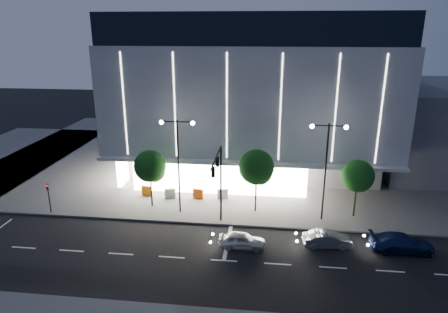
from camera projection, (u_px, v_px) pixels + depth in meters
name	position (u px, v px, depth m)	size (l,w,h in m)	color
ground	(201.00, 248.00, 31.49)	(160.00, 160.00, 0.00)	black
sidewalk_museum	(268.00, 157.00, 53.60)	(70.00, 40.00, 0.15)	#474747
museum	(254.00, 90.00, 49.39)	(30.00, 25.80, 18.00)	#4C4C51
annex_building	(438.00, 125.00, 49.78)	(16.00, 20.00, 10.00)	#4C4C51
traffic_mast	(219.00, 175.00, 32.99)	(0.33, 5.89, 7.07)	black
street_lamp_west	(178.00, 153.00, 35.66)	(3.16, 0.36, 9.00)	black
street_lamp_east	(326.00, 158.00, 34.23)	(3.16, 0.36, 9.00)	black
ped_signal_far	(49.00, 195.00, 36.81)	(0.22, 0.24, 3.00)	black
tree_left	(150.00, 168.00, 37.54)	(3.02, 3.02, 5.72)	black
tree_mid	(257.00, 169.00, 36.35)	(3.25, 3.25, 6.15)	black
tree_right	(358.00, 178.00, 35.50)	(2.91, 2.91, 5.51)	black
car_lead	(242.00, 240.00, 31.43)	(1.49, 3.70, 1.26)	#B1B4B9
car_second	(327.00, 239.00, 31.58)	(1.33, 3.82, 1.26)	#94969B
car_third	(402.00, 243.00, 30.95)	(1.97, 4.83, 1.40)	#14224E
barrier_a	(147.00, 191.00, 41.00)	(1.10, 0.25, 1.00)	orange
barrier_b	(170.00, 193.00, 40.33)	(1.10, 0.25, 1.00)	silver
barrier_c	(198.00, 194.00, 40.23)	(1.10, 0.25, 1.00)	#FD560E
barrier_d	(223.00, 194.00, 40.21)	(1.10, 0.25, 1.00)	silver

